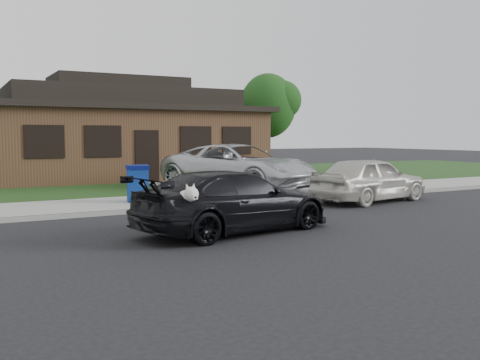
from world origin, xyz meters
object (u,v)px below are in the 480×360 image
recycling_bin (138,183)px  white_compact (370,179)px  minivan (239,167)px  sedan (234,201)px

recycling_bin → white_compact: bearing=-8.7°
white_compact → recycling_bin: white_compact is taller
minivan → white_compact: 4.80m
sedan → minivan: (3.80, 6.76, 0.29)m
white_compact → recycling_bin: (-6.61, 2.59, -0.04)m
sedan → minivan: minivan is taller
sedan → white_compact: 6.68m
minivan → white_compact: bearing=-83.6°
minivan → recycling_bin: 4.55m
white_compact → minivan: bearing=19.6°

